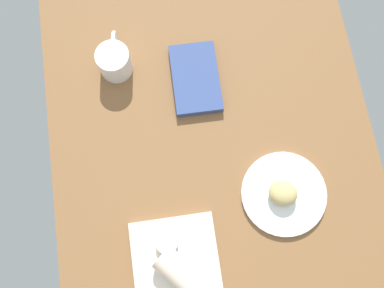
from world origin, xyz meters
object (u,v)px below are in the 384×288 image
round_plate (284,194)px  scone_pastry (283,193)px  breakfast_wrap (182,275)px  coffee_mug (114,61)px  sauce_cup (167,242)px  square_plate (176,260)px  book_stack (196,79)px

round_plate → scone_pastry: (-0.15, 0.81, 2.98)cm
breakfast_wrap → coffee_mug: bearing=59.7°
sauce_cup → breakfast_wrap: bearing=-162.1°
coffee_mug → round_plate: bearing=-137.3°
square_plate → breakfast_wrap: size_ratio=1.57×
round_plate → breakfast_wrap: breakfast_wrap is taller
breakfast_wrap → book_stack: (52.79, -11.64, -3.76)cm
square_plate → sauce_cup: bearing=17.9°
square_plate → book_stack: (49.00, -12.87, 0.46)cm
sauce_cup → coffee_mug: size_ratio=0.41×
round_plate → coffee_mug: size_ratio=1.63×
scone_pastry → book_stack: bearing=25.7°
book_stack → coffee_mug: size_ratio=1.52×
book_stack → coffee_mug: 23.47cm
breakfast_wrap → book_stack: 54.19cm
square_plate → breakfast_wrap: (-3.79, -1.22, 4.23)cm
sauce_cup → book_stack: size_ratio=0.27×
round_plate → scone_pastry: bearing=100.6°
sauce_cup → book_stack: (44.26, -14.40, -1.73)cm
book_stack → square_plate: bearing=165.3°
sauce_cup → coffee_mug: coffee_mug is taller
book_stack → coffee_mug: (7.48, 22.00, 3.25)cm
scone_pastry → breakfast_wrap: size_ratio=0.53×
scone_pastry → sauce_cup: scone_pastry is taller
round_plate → sauce_cup: size_ratio=3.99×
scone_pastry → sauce_cup: 32.88cm
square_plate → sauce_cup: (4.74, 1.53, 2.20)cm
round_plate → book_stack: book_stack is taller
round_plate → sauce_cup: (-7.99, 32.73, 2.30)cm
scone_pastry → sauce_cup: (-7.83, 31.93, -0.68)cm
scone_pastry → sauce_cup: size_ratio=1.31×
scone_pastry → square_plate: 33.02cm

